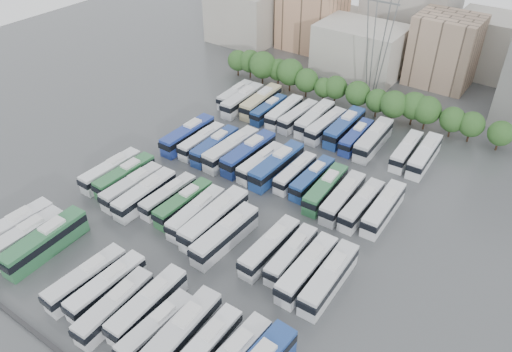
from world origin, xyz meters
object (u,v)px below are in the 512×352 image
Objects in this scene: bus_r1_s1 at (125,176)px; bus_r2_s2 at (202,141)px; bus_r2_s1 at (188,135)px; bus_r3_s12 at (406,151)px; bus_r0_s7 at (115,307)px; bus_r3_s4 at (284,112)px; bus_r1_s8 at (225,235)px; bus_r3_s7 at (326,126)px; bus_r0_s1 at (24,238)px; bus_r1_s5 at (184,203)px; bus_r1_s6 at (196,213)px; bus_r2_s3 at (215,146)px; bus_r1_s11 at (291,255)px; bus_r0_s11 at (205,348)px; bus_r1_s12 at (307,269)px; bus_r3_s1 at (243,100)px; bus_r3_s13 at (424,155)px; bus_r3_s9 at (356,137)px; bus_r0_s9 at (156,328)px; bus_r1_s13 at (329,278)px; electricity_pylon at (382,14)px; bus_r0_s8 at (148,305)px; bus_r2_s5 at (249,153)px; bus_r3_s5 at (298,116)px; bus_r2_s9 at (312,178)px; bus_r0_s2 at (45,242)px; bus_r1_s2 at (132,187)px; bus_r2_s7 at (277,165)px; bus_r2_s6 at (261,163)px; bus_r3_s2 at (261,101)px; bus_r1_s3 at (145,194)px; bus_r2_s12 at (362,205)px; bus_r0_s10 at (180,335)px; bus_r2_s10 at (325,189)px; bus_r3_s0 at (235,95)px; bus_r0_s6 at (107,286)px; bus_r2_s8 at (295,173)px; bus_r0_s5 at (86,279)px; bus_r3_s10 at (373,139)px; bus_r1_s7 at (215,219)px; bus_r1_s4 at (168,196)px; bus_r1_s0 at (111,171)px; bus_r3_s6 at (315,118)px; bus_r2_s4 at (231,149)px; bus_r1_s10 at (270,247)px; bus_r2_s11 at (343,197)px; bus_r3_s3 at (269,109)px.

bus_r1_s1 is 16.62m from bus_r2_s2.
bus_r3_s12 is at bearing 27.99° from bus_r2_s1.
bus_r3_s4 is at bearing 97.82° from bus_r0_s7.
bus_r1_s8 is 36.88m from bus_r3_s7.
bus_r2_s2 is 0.95× the size of bus_r3_s4.
bus_r0_s1 reaches higher than bus_r1_s5.
bus_r2_s3 reaches higher than bus_r1_s6.
bus_r1_s11 is at bearing -32.31° from bus_r2_s3.
bus_r0_s11 is 0.96× the size of bus_r3_s7.
bus_r3_s1 is at bearing 136.23° from bus_r1_s12.
bus_r3_s9 is at bearing -178.18° from bus_r3_s13.
bus_r1_s13 is (13.28, 18.67, 0.27)m from bus_r0_s9.
electricity_pylon is 2.84× the size of bus_r2_s3.
bus_r2_s5 is at bearing 104.48° from bus_r0_s8.
bus_r2_s9 is at bearing -50.02° from bus_r3_s5.
bus_r0_s2 is 23.27m from bus_r0_s9.
bus_r0_s11 is at bearing -99.13° from bus_r3_s13.
bus_r2_s7 is (16.26, 18.70, 0.21)m from bus_r1_s2.
bus_r1_s8 reaches higher than bus_r1_s6.
bus_r1_s5 is 36.25m from bus_r3_s1.
bus_r2_s6 is 0.87× the size of bus_r3_s2.
bus_r1_s3 is 34.66m from bus_r2_s12.
bus_r1_s12 is at bearing 66.56° from bus_r0_s10.
bus_r2_s10 is 38.26m from bus_r3_s0.
bus_r1_s6 is at bearing 119.50° from bus_r0_s9.
bus_r2_s1 reaches higher than bus_r0_s6.
bus_r0_s9 is 1.03× the size of bus_r2_s8.
bus_r0_s1 is 1.07× the size of bus_r1_s6.
bus_r0_s8 is 18.47m from bus_r1_s6.
bus_r0_s2 reaches higher than bus_r3_s5.
bus_r0_s5 is 0.91× the size of bus_r3_s10.
bus_r0_s7 is at bearing -114.06° from bus_r2_s12.
bus_r1_s7 is 35.84m from bus_r3_s5.
bus_r1_s4 is 0.96× the size of bus_r2_s9.
electricity_pylon is 41.43m from bus_r2_s7.
bus_r1_s5 is (16.18, 0.54, -0.07)m from bus_r1_s0.
bus_r2_s1 is (-16.64, 34.70, 0.18)m from bus_r0_s6.
bus_r3_s6 reaches higher than bus_r2_s10.
bus_r1_s12 is at bearing 63.38° from bus_r0_s9.
bus_r0_s9 is 59.69m from bus_r3_s2.
bus_r3_s5 is at bearing 106.97° from bus_r1_s8.
bus_r3_s10 is (3.43, 54.55, 0.32)m from bus_r0_s9.
bus_r1_s0 is 21.53m from bus_r2_s4.
bus_r1_s10 is 0.98× the size of bus_r2_s11.
bus_r1_s1 is (3.12, 0.29, -0.00)m from bus_r1_s0.
bus_r3_s1 is (-33.09, 52.33, 0.17)m from bus_r0_s11.
bus_r0_s2 is 55.53m from bus_r3_s6.
bus_r3_s3 is (3.23, 35.60, -0.16)m from bus_r1_s2.
bus_r1_s3 reaches higher than bus_r2_s3.
bus_r2_s5 is (-6.48, 17.80, -0.07)m from bus_r1_s7.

